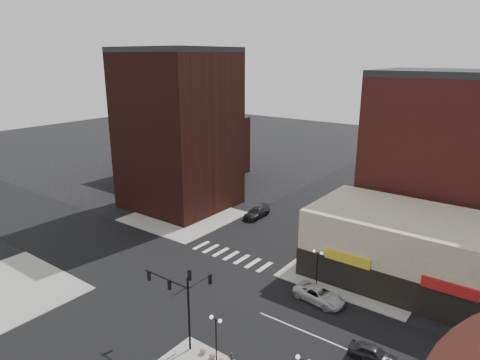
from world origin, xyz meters
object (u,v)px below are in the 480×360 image
Objects in this scene: traffic_signal at (183,294)px; dark_sedan_north at (257,212)px; street_lamp_se_a at (216,328)px; street_lamp_ne at (318,259)px; dark_sedan_east at (373,353)px; white_suv at (319,295)px.

traffic_signal reaches higher than dark_sedan_north.
street_lamp_se_a is at bearing -2.57° from traffic_signal.
street_lamp_ne is (4.76, 15.83, -1.67)m from traffic_signal.
street_lamp_ne is at bearing 86.42° from street_lamp_se_a.
traffic_signal is 16.66m from dark_sedan_east.
dark_sedan_east is (9.33, -8.03, -2.60)m from street_lamp_ne.
traffic_signal is 1.44× the size of dark_sedan_north.
street_lamp_ne is 0.77× the size of dark_sedan_north.
street_lamp_se_a and street_lamp_ne have the same top height.
dark_sedan_north is (-17.18, 13.29, -2.51)m from street_lamp_ne.
white_suv is 9.40m from dark_sedan_east.
street_lamp_ne is 21.87m from dark_sedan_north.
traffic_signal is at bearing 116.44° from dark_sedan_east.
street_lamp_ne is at bearing 40.01° from white_suv.
street_lamp_se_a is at bearing -62.25° from dark_sedan_north.
dark_sedan_north is at bearing 118.92° from street_lamp_se_a.
traffic_signal is at bearing -68.08° from dark_sedan_north.
white_suv is at bearing 52.22° from dark_sedan_east.
white_suv is (1.65, -2.61, -2.53)m from street_lamp_ne.
dark_sedan_east is at bearing 37.64° from street_lamp_se_a.
street_lamp_ne reaches higher than dark_sedan_north.
traffic_signal is 1.87× the size of street_lamp_se_a.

